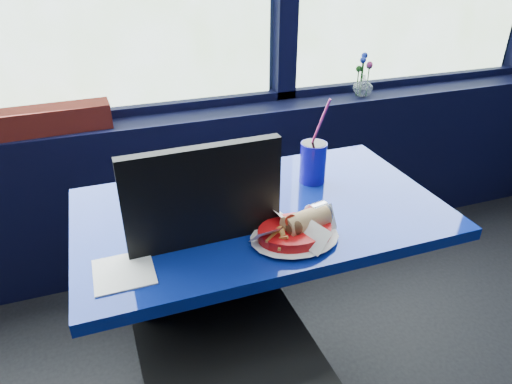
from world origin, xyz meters
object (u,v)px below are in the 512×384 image
Objects in this scene: flower_vase at (363,83)px; near_table at (260,252)px; chair_near_front at (220,308)px; soda_cup at (313,161)px; chair_near_back at (185,238)px; ketchup_bottle at (215,181)px; food_basket at (296,231)px; planter_box at (46,120)px.

near_table is at bearing -136.69° from flower_vase.
soda_cup reaches higher than chair_near_front.
chair_near_back is 0.47m from ketchup_bottle.
near_table is at bearing 111.98° from food_basket.
ketchup_bottle reaches higher than planter_box.
soda_cup is at bearing 69.74° from food_basket.
near_table is 1.50× the size of chair_near_back.
chair_near_back is (0.01, 0.59, -0.14)m from chair_near_front.
flower_vase is at bearing 63.36° from food_basket.
chair_near_back is 1.27m from flower_vase.
ketchup_bottle is (0.08, 0.32, 0.24)m from chair_near_front.
chair_near_front reaches higher than ketchup_bottle.
food_basket is (0.25, 0.05, 0.18)m from chair_near_front.
soda_cup is (0.46, 0.38, 0.22)m from chair_near_front.
chair_near_front is at bearing -104.40° from ketchup_bottle.
planter_box reaches higher than food_basket.
ketchup_bottle reaches higher than food_basket.
food_basket is 0.39m from soda_cup.
planter_box is at bearing 124.82° from ketchup_bottle.
planter_box reaches higher than near_table.
flower_vase is 1.28m from ketchup_bottle.
ketchup_bottle is at bearing -143.00° from flower_vase.
planter_box is at bearing 179.90° from flower_vase.
chair_near_front is at bearing -140.95° from soda_cup.
soda_cup reaches higher than planter_box.
planter_box is 1.99× the size of food_basket.
planter_box is (-0.47, 0.51, 0.39)m from chair_near_back.
chair_near_front is 1.58m from flower_vase.
chair_near_front is 4.72× the size of flower_vase.
chair_near_back is at bearing 105.00° from ketchup_bottle.
food_basket is (0.24, -0.54, 0.32)m from chair_near_back.
near_table is at bearing 48.30° from chair_near_front.
chair_near_back reaches higher than near_table.
near_table is 0.31m from ketchup_bottle.
planter_box reaches higher than chair_near_back.
soda_cup reaches higher than ketchup_bottle.
flower_vase is (1.10, 1.09, 0.26)m from chair_near_front.
chair_near_back is at bearing 122.18° from near_table.
ketchup_bottle reaches higher than near_table.
flower_vase is 0.96m from soda_cup.
food_basket is (0.03, -0.21, 0.21)m from near_table.
chair_near_front is 3.31× the size of soda_cup.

